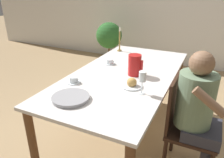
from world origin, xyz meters
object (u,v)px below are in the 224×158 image
chair_person_side (184,124)px  potted_plant (109,38)px  serving_tray (71,98)px  candlestick_tall (120,42)px  person_seated (198,108)px  teacup_near_person (74,80)px  red_pitcher (135,65)px  wine_glass_water (142,78)px  bread_plate (132,84)px  teacup_across (110,62)px

chair_person_side → potted_plant: 2.96m
serving_tray → candlestick_tall: size_ratio=0.95×
person_seated → teacup_near_person: (-1.10, -0.17, 0.11)m
red_pitcher → wine_glass_water: bearing=-61.1°
chair_person_side → bread_plate: 0.59m
wine_glass_water → teacup_near_person: 0.66m
chair_person_side → bread_plate: bearing=-84.6°
red_pitcher → teacup_across: bearing=153.4°
chair_person_side → candlestick_tall: bearing=-132.1°
red_pitcher → teacup_near_person: (-0.44, -0.43, -0.08)m
person_seated → serving_tray: size_ratio=3.84×
teacup_near_person → candlestick_tall: 1.15m
teacup_near_person → bread_plate: size_ratio=0.64×
person_seated → serving_tray: (-0.93, -0.45, 0.10)m
teacup_near_person → bread_plate: bearing=16.8°
person_seated → red_pitcher: bearing=-111.5°
serving_tray → bread_plate: bearing=50.8°
red_pitcher → candlestick_tall: bearing=123.7°
red_pitcher → wine_glass_water: red_pitcher is taller
potted_plant → red_pitcher: bearing=-57.7°
wine_glass_water → teacup_near_person: (-0.64, -0.06, -0.12)m
chair_person_side → teacup_across: (-0.93, 0.41, 0.31)m
teacup_near_person → serving_tray: 0.32m
serving_tray → wine_glass_water: bearing=35.6°
teacup_near_person → serving_tray: teacup_near_person is taller
person_seated → teacup_across: 1.12m
teacup_near_person → teacup_across: size_ratio=1.00×
person_seated → serving_tray: 1.04m
serving_tray → bread_plate: 0.56m
person_seated → potted_plant: person_seated is taller
person_seated → wine_glass_water: person_seated is taller
chair_person_side → wine_glass_water: bearing=-69.2°
person_seated → potted_plant: bearing=-139.8°
potted_plant → candlestick_tall: bearing=-58.4°
red_pitcher → potted_plant: (-1.30, 2.06, -0.28)m
chair_person_side → wine_glass_water: size_ratio=4.54×
person_seated → red_pitcher: size_ratio=5.49×
teacup_near_person → bread_plate: (0.52, 0.16, 0.00)m
serving_tray → person_seated: bearing=25.5°
person_seated → teacup_across: person_seated is taller
wine_glass_water → teacup_across: (-0.57, 0.55, -0.12)m
teacup_near_person → teacup_across: 0.61m
wine_glass_water → teacup_near_person: wine_glass_water is taller
serving_tray → candlestick_tall: (-0.20, 1.43, 0.11)m
candlestick_tall → bread_plate: bearing=-60.7°
potted_plant → person_seated: bearing=-49.8°
bread_plate → person_seated: bearing=1.0°
person_seated → bread_plate: 0.59m
person_seated → candlestick_tall: size_ratio=3.64×
red_pitcher → potted_plant: bearing=122.3°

